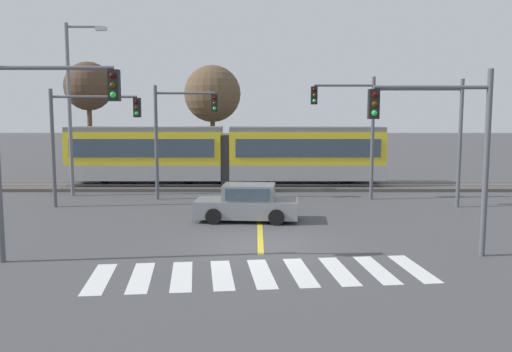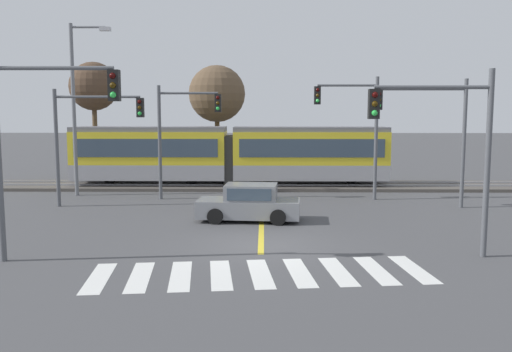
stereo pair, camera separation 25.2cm
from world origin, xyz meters
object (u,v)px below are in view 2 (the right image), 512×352
at_px(traffic_light_near_right, 446,135).
at_px(traffic_light_far_right, 356,120).
at_px(traffic_light_near_left, 38,125).
at_px(light_rail_tram, 230,153).
at_px(traffic_light_far_left, 181,125).
at_px(street_lamp_west, 77,100).
at_px(traffic_light_mid_right, 433,123).
at_px(bare_tree_west, 217,94).
at_px(sedan_crossing, 249,204).
at_px(bare_tree_far_west, 94,87).
at_px(traffic_light_mid_left, 88,128).

distance_m(traffic_light_near_right, traffic_light_far_right, 11.10).
bearing_deg(traffic_light_near_left, light_rail_tram, 74.26).
height_order(traffic_light_far_left, street_lamp_west, street_lamp_west).
bearing_deg(light_rail_tram, traffic_light_near_right, -64.11).
relative_size(light_rail_tram, traffic_light_mid_right, 3.09).
relative_size(traffic_light_near_right, bare_tree_west, 0.75).
height_order(sedan_crossing, traffic_light_far_right, traffic_light_far_right).
xyz_separation_m(light_rail_tram, bare_tree_far_west, (-9.26, 4.01, 4.06)).
distance_m(light_rail_tram, traffic_light_mid_right, 12.13).
bearing_deg(traffic_light_far_right, street_lamp_west, 175.28).
bearing_deg(traffic_light_mid_right, traffic_light_near_right, -104.74).
relative_size(traffic_light_near_left, bare_tree_far_west, 0.80).
bearing_deg(traffic_light_far_left, traffic_light_far_right, -0.11).
xyz_separation_m(sedan_crossing, traffic_light_near_right, (6.14, -5.54, 3.07)).
height_order(sedan_crossing, traffic_light_mid_left, traffic_light_mid_left).
relative_size(sedan_crossing, traffic_light_mid_left, 0.78).
distance_m(sedan_crossing, traffic_light_far_left, 7.33).
height_order(traffic_light_near_right, street_lamp_west, street_lamp_west).
bearing_deg(traffic_light_near_right, street_lamp_west, 141.53).
bearing_deg(bare_tree_west, light_rail_tram, -76.94).
bearing_deg(traffic_light_far_left, traffic_light_near_left, -101.36).
bearing_deg(sedan_crossing, traffic_light_mid_left, 156.83).
relative_size(traffic_light_far_right, traffic_light_mid_right, 1.04).
relative_size(traffic_light_near_right, traffic_light_far_right, 0.92).
distance_m(light_rail_tram, traffic_light_mid_left, 9.34).
distance_m(sedan_crossing, traffic_light_far_right, 8.34).
distance_m(light_rail_tram, traffic_light_far_left, 5.31).
bearing_deg(light_rail_tram, traffic_light_near_left, -105.74).
bearing_deg(traffic_light_near_left, sedan_crossing, 46.15).
xyz_separation_m(traffic_light_near_left, traffic_light_mid_left, (-1.64, 9.52, -0.35)).
distance_m(traffic_light_near_right, bare_tree_west, 22.55).
height_order(traffic_light_mid_right, street_lamp_west, street_lamp_west).
distance_m(traffic_light_near_left, traffic_light_far_right, 16.28).
xyz_separation_m(traffic_light_near_right, traffic_light_mid_left, (-13.78, 8.81, -0.02)).
height_order(traffic_light_near_left, bare_tree_west, bare_tree_west).
bearing_deg(traffic_light_near_left, street_lamp_west, 104.27).
xyz_separation_m(traffic_light_far_left, traffic_light_far_right, (8.88, -0.02, 0.24)).
height_order(traffic_light_near_right, traffic_light_far_right, traffic_light_far_right).
bearing_deg(bare_tree_west, traffic_light_far_left, -96.11).
bearing_deg(street_lamp_west, light_rail_tram, 22.72).
bearing_deg(traffic_light_near_right, traffic_light_mid_right, 75.26).
height_order(light_rail_tram, traffic_light_far_right, traffic_light_far_right).
height_order(traffic_light_near_left, traffic_light_mid_left, traffic_light_near_left).
bearing_deg(traffic_light_near_left, traffic_light_far_right, 46.29).
bearing_deg(traffic_light_far_left, traffic_light_near_right, -48.59).
distance_m(traffic_light_near_right, bare_tree_far_west, 25.91).
relative_size(traffic_light_far_left, street_lamp_west, 0.64).
relative_size(traffic_light_far_left, traffic_light_far_right, 0.93).
bearing_deg(traffic_light_mid_right, traffic_light_mid_left, 179.82).
relative_size(traffic_light_far_right, street_lamp_west, 0.69).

